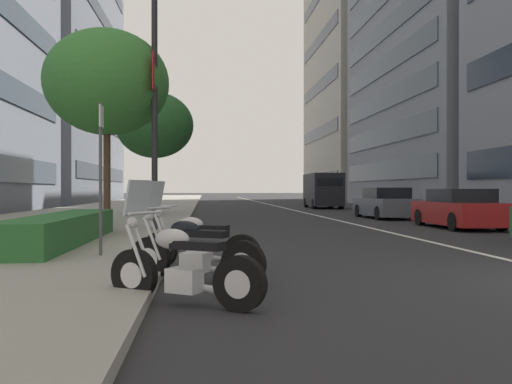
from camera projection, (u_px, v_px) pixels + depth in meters
name	position (u px, v px, depth m)	size (l,w,h in m)	color
sidewalk_right_plaza	(126.00, 209.00, 36.08)	(160.00, 9.25, 0.15)	gray
lane_centre_stripe	(279.00, 207.00, 42.11)	(110.00, 0.16, 0.01)	silver
motorcycle_second_in_row	(182.00, 268.00, 6.30)	(1.18, 1.85, 1.47)	black
motorcycle_far_end_row	(193.00, 253.00, 7.78)	(1.14, 1.97, 1.48)	black
motorcycle_nearest_camera	(199.00, 246.00, 9.05)	(1.00, 2.00, 1.09)	black
car_far_down_avenue	(458.00, 210.00, 18.90)	(4.39, 1.86, 1.38)	maroon
car_lead_in_lane	(385.00, 204.00, 25.30)	(4.47, 1.92, 1.44)	#4C515B
delivery_van_ahead	(323.00, 190.00, 39.01)	(5.29, 2.29, 2.49)	black
parking_sign_by_curb	(101.00, 164.00, 9.88)	(0.32, 0.06, 2.80)	#47494C
street_lamp_with_banners	(167.00, 58.00, 16.31)	(1.26, 2.62, 8.74)	#232326
clipped_hedge_bed	(63.00, 229.00, 12.13)	(6.73, 1.10, 0.64)	#28602D
street_tree_near_plaza_corner	(107.00, 83.00, 17.06)	(3.90, 3.90, 6.25)	#473323
street_tree_far_plaza	(155.00, 125.00, 27.02)	(3.88, 3.88, 6.08)	#473323
pedestrian_on_plaza	(135.00, 199.00, 25.90)	(0.47, 0.46, 1.52)	#2D2D33
office_tower_mid_left	(401.00, 68.00, 68.24)	(21.32, 21.05, 33.47)	#B7B2A3
office_tower_behind_plaza	(3.00, 21.00, 57.59)	(28.96, 21.17, 38.82)	slate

